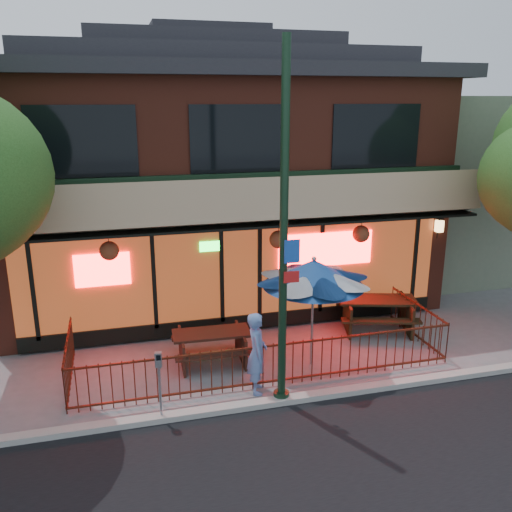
{
  "coord_description": "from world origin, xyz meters",
  "views": [
    {
      "loc": [
        -3.01,
        -9.73,
        5.94
      ],
      "look_at": [
        0.1,
        2.0,
        2.39
      ],
      "focal_mm": 38.0,
      "sensor_mm": 36.0,
      "label": 1
    }
  ],
  "objects": [
    {
      "name": "ground",
      "position": [
        0.0,
        0.0,
        0.0
      ],
      "size": [
        80.0,
        80.0,
        0.0
      ],
      "primitive_type": "plane",
      "color": "gray",
      "rests_on": "ground"
    },
    {
      "name": "curb",
      "position": [
        0.0,
        -0.5,
        0.06
      ],
      "size": [
        80.0,
        0.25,
        0.12
      ],
      "primitive_type": "cube",
      "color": "#999993",
      "rests_on": "ground"
    },
    {
      "name": "restaurant_building",
      "position": [
        0.0,
        7.11,
        4.13
      ],
      "size": [
        12.96,
        9.49,
        8.05
      ],
      "color": "maroon",
      "rests_on": "ground"
    },
    {
      "name": "neighbor_building",
      "position": [
        9.0,
        7.7,
        3.0
      ],
      "size": [
        6.0,
        7.0,
        6.0
      ],
      "primitive_type": "cube",
      "color": "slate",
      "rests_on": "ground"
    },
    {
      "name": "patio_fence",
      "position": [
        0.0,
        0.5,
        0.63
      ],
      "size": [
        8.44,
        2.62,
        1.0
      ],
      "color": "#461A0F",
      "rests_on": "ground"
    },
    {
      "name": "street_light",
      "position": [
        0.0,
        -0.4,
        3.15
      ],
      "size": [
        0.43,
        0.32,
        7.0
      ],
      "color": "black",
      "rests_on": "ground"
    },
    {
      "name": "picnic_table_left",
      "position": [
        -1.06,
        1.63,
        0.5
      ],
      "size": [
        1.83,
        1.43,
        0.76
      ],
      "color": "#381D14",
      "rests_on": "ground"
    },
    {
      "name": "picnic_table_right",
      "position": [
        3.51,
        2.36,
        0.57
      ],
      "size": [
        2.36,
        2.04,
        0.86
      ],
      "color": "black",
      "rests_on": "ground"
    },
    {
      "name": "patio_umbrella",
      "position": [
        1.14,
        0.94,
        2.22
      ],
      "size": [
        2.28,
        2.28,
        2.6
      ],
      "color": "gray",
      "rests_on": "ground"
    },
    {
      "name": "pedestrian",
      "position": [
        -0.38,
        0.1,
        0.88
      ],
      "size": [
        0.53,
        0.71,
        1.76
      ],
      "primitive_type": "imported",
      "rotation": [
        0.0,
        0.0,
        1.38
      ],
      "color": "#5D7DBB",
      "rests_on": "ground"
    },
    {
      "name": "parking_meter_near",
      "position": [
        -2.43,
        -0.48,
        0.97
      ],
      "size": [
        0.14,
        0.12,
        1.43
      ],
      "color": "#9FA1A7",
      "rests_on": "ground"
    }
  ]
}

